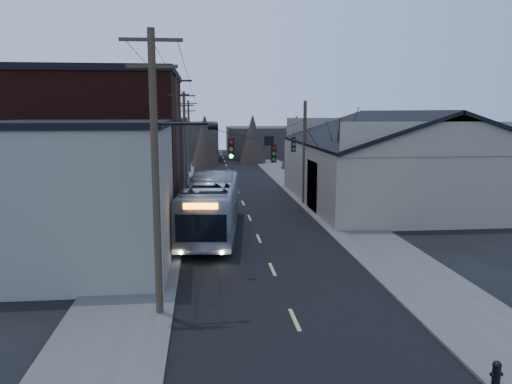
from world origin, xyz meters
TOP-DOWN VIEW (x-y plane):
  - ground at (0.00, 0.00)m, footprint 160.00×160.00m
  - road_surface at (0.00, 30.00)m, footprint 9.00×110.00m
  - sidewalk_left at (-6.50, 30.00)m, footprint 4.00×110.00m
  - sidewalk_right at (6.50, 30.00)m, footprint 4.00×110.00m
  - building_clapboard at (-9.00, 9.00)m, footprint 8.00×8.00m
  - building_brick at (-10.00, 20.00)m, footprint 10.00×12.00m
  - building_left_far at (-9.50, 36.00)m, footprint 9.00×14.00m
  - warehouse at (13.00, 25.00)m, footprint 16.16×20.60m
  - building_far_left at (-6.00, 65.00)m, footprint 10.00×12.00m
  - building_far_right at (7.00, 70.00)m, footprint 12.00×14.00m
  - bare_tree at (6.50, 20.00)m, footprint 0.40×0.40m
  - utility_lines at (-3.11, 24.14)m, footprint 11.24×45.28m
  - bus at (-2.81, 15.64)m, footprint 4.26×13.05m
  - parked_car at (-3.00, 29.58)m, footprint 1.87×4.06m
  - fire_hydrant at (4.70, -3.19)m, footprint 0.34×0.25m

SIDE VIEW (x-z plane):
  - ground at x=0.00m, z-range 0.00..0.00m
  - road_surface at x=0.00m, z-range 0.00..0.02m
  - sidewalk_left at x=-6.50m, z-range 0.00..0.12m
  - sidewalk_right at x=6.50m, z-range 0.00..0.12m
  - fire_hydrant at x=4.70m, z-range 0.14..0.87m
  - parked_car at x=-3.00m, z-range 0.00..1.29m
  - bus at x=-2.81m, z-range 0.00..3.57m
  - building_far_right at x=7.00m, z-range 0.00..5.00m
  - warehouse at x=13.00m, z-range -1.17..6.56m
  - building_far_left at x=-6.00m, z-range 0.00..6.00m
  - building_clapboard at x=-9.00m, z-range 0.00..7.00m
  - building_left_far at x=-9.50m, z-range 0.00..7.00m
  - bare_tree at x=6.50m, z-range 0.00..7.20m
  - utility_lines at x=-3.11m, z-range -0.30..10.20m
  - building_brick at x=-10.00m, z-range 0.00..10.00m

